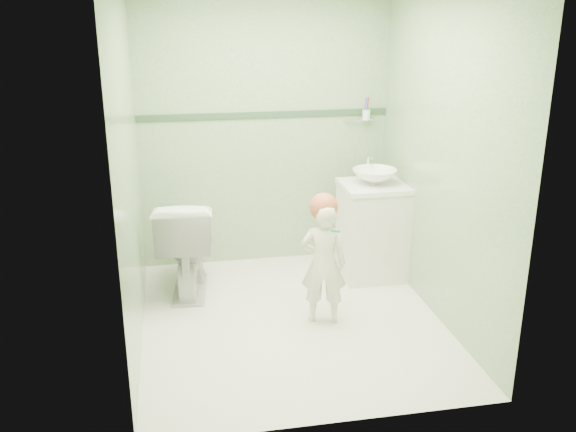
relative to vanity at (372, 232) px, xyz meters
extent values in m
plane|color=silver|center=(-0.84, -0.70, -0.40)|extent=(2.50, 2.50, 0.00)
cube|color=#81A474|center=(-0.84, 0.55, 0.80)|extent=(2.20, 0.04, 2.40)
cube|color=#81A474|center=(-0.84, -1.95, 0.80)|extent=(2.20, 0.04, 2.40)
cube|color=#81A474|center=(-1.94, -0.70, 0.80)|extent=(0.04, 2.50, 2.40)
cube|color=#81A474|center=(0.26, -0.70, 0.80)|extent=(0.04, 2.50, 2.40)
cube|color=#2F4A31|center=(-0.84, 0.54, 0.95)|extent=(2.20, 0.02, 0.05)
cube|color=silver|center=(0.00, 0.00, 0.00)|extent=(0.52, 0.50, 0.80)
cube|color=white|center=(0.00, 0.00, 0.41)|extent=(0.54, 0.52, 0.04)
imported|color=white|center=(0.00, 0.00, 0.49)|extent=(0.37, 0.37, 0.13)
cylinder|color=silver|center=(0.00, 0.20, 0.55)|extent=(0.03, 0.03, 0.18)
cylinder|color=silver|center=(0.00, 0.15, 0.63)|extent=(0.02, 0.12, 0.02)
cylinder|color=silver|center=(0.00, 0.50, 0.88)|extent=(0.26, 0.02, 0.02)
cylinder|color=silver|center=(0.06, 0.48, 0.93)|extent=(0.07, 0.07, 0.09)
cylinder|color=purple|center=(0.06, 0.47, 1.00)|extent=(0.01, 0.01, 0.17)
cylinder|color=#353DD0|center=(0.05, 0.47, 1.00)|extent=(0.01, 0.01, 0.17)
cylinder|color=#B5212C|center=(0.07, 0.49, 1.00)|extent=(0.01, 0.01, 0.17)
imported|color=white|center=(-1.58, -0.02, 0.01)|extent=(0.53, 0.84, 0.81)
imported|color=silver|center=(-0.61, -0.74, 0.06)|extent=(0.38, 0.30, 0.92)
sphere|color=#B45739|center=(-0.61, -0.72, 0.49)|extent=(0.21, 0.21, 0.21)
cylinder|color=#06867A|center=(-0.57, -0.89, 0.36)|extent=(0.10, 0.12, 0.06)
cube|color=white|center=(-0.61, -0.83, 0.40)|extent=(0.03, 0.03, 0.02)
camera|label=1|loc=(-1.65, -4.87, 1.87)|focal=39.34mm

